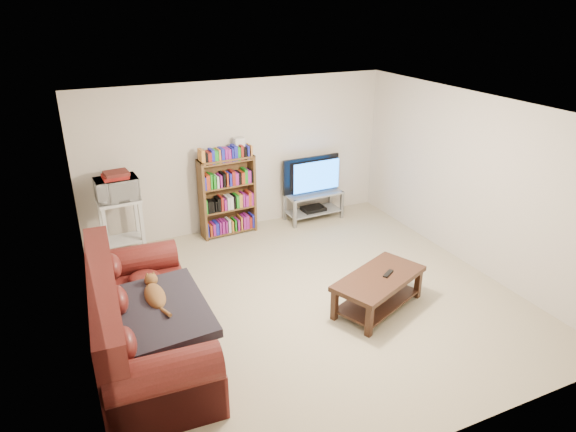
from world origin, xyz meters
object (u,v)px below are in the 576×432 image
tv_stand (313,201)px  bookshelf (228,195)px  coffee_table (378,286)px  sofa (140,327)px

tv_stand → bookshelf: 1.54m
bookshelf → coffee_table: bearing=-74.9°
coffee_table → bookshelf: 3.01m
sofa → coffee_table: (2.79, -0.28, -0.05)m
coffee_table → bookshelf: bearing=85.5°
sofa → bookshelf: bearing=57.4°
tv_stand → bookshelf: (-1.50, 0.06, 0.33)m
tv_stand → sofa: bearing=-145.4°
sofa → tv_stand: (3.33, 2.50, -0.03)m
sofa → tv_stand: size_ratio=2.53×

